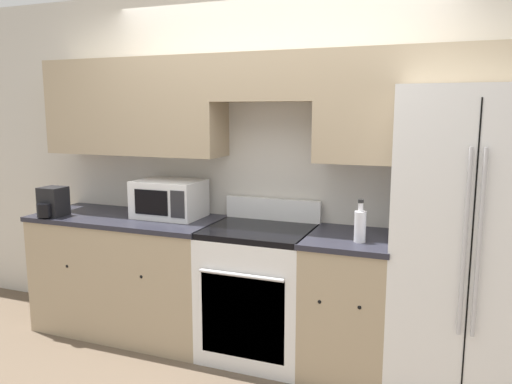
% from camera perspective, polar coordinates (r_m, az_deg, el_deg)
% --- Properties ---
extents(ground_plane, '(12.00, 12.00, 0.00)m').
position_cam_1_polar(ground_plane, '(3.50, -1.95, -20.00)').
color(ground_plane, brown).
extents(wall_back, '(8.00, 0.39, 2.60)m').
position_cam_1_polar(wall_back, '(3.61, 1.58, 5.45)').
color(wall_back, beige).
rests_on(wall_back, ground_plane).
extents(lower_cabinets_left, '(1.46, 0.64, 0.92)m').
position_cam_1_polar(lower_cabinets_left, '(4.05, -14.28, -9.02)').
color(lower_cabinets_left, tan).
rests_on(lower_cabinets_left, ground_plane).
extents(lower_cabinets_right, '(0.56, 0.64, 0.92)m').
position_cam_1_polar(lower_cabinets_right, '(3.40, 10.53, -12.48)').
color(lower_cabinets_right, tan).
rests_on(lower_cabinets_right, ground_plane).
extents(oven_range, '(0.72, 0.65, 1.08)m').
position_cam_1_polar(oven_range, '(3.56, 0.34, -11.25)').
color(oven_range, white).
rests_on(oven_range, ground_plane).
extents(refrigerator, '(0.86, 0.72, 1.86)m').
position_cam_1_polar(refrigerator, '(3.25, 23.12, -5.49)').
color(refrigerator, white).
rests_on(refrigerator, ground_plane).
extents(microwave, '(0.50, 0.36, 0.28)m').
position_cam_1_polar(microwave, '(3.81, -9.89, -0.77)').
color(microwave, white).
rests_on(microwave, lower_cabinets_left).
extents(bottle, '(0.07, 0.07, 0.27)m').
position_cam_1_polar(bottle, '(3.12, 11.81, -3.74)').
color(bottle, silver).
rests_on(bottle, lower_cabinets_right).
extents(coffee_maker, '(0.18, 0.23, 0.22)m').
position_cam_1_polar(coffee_maker, '(4.09, -22.29, -1.16)').
color(coffee_maker, black).
rests_on(coffee_maker, lower_cabinets_left).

